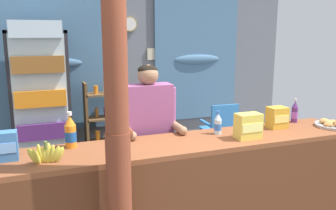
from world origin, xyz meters
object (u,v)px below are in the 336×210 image
Objects in this scene: plastic_lawn_chair at (221,128)px; soda_bottle_water at (218,124)px; timber_post at (118,140)px; banana_bunch at (46,154)px; soda_bottle_grape_soda at (295,112)px; pastry_tray at (333,124)px; drink_fridge at (40,93)px; shopkeeper at (149,127)px; snack_box_biscuit at (4,146)px; snack_box_instant_noodle at (248,126)px; soda_bottle_orange_soda at (70,132)px; stall_counter at (195,188)px; bottle_shelf_rack at (102,120)px; snack_box_choco_powder at (277,118)px.

soda_bottle_water is at bearing -119.98° from plastic_lawn_chair.
timber_post reaches higher than banana_bunch.
soda_bottle_grape_soda is 0.37m from pastry_tray.
drink_fridge is 9.47× the size of soda_bottle_water.
pastry_tray is 1.29× the size of banana_bunch.
shopkeeper is at bearing 163.14° from pastry_tray.
plastic_lawn_chair is 0.55× the size of shopkeeper.
shopkeeper is at bearing -61.33° from drink_fridge.
timber_post is 0.86m from snack_box_biscuit.
banana_bunch is at bearing -141.89° from plastic_lawn_chair.
snack_box_instant_noodle is 0.99m from pastry_tray.
soda_bottle_orange_soda is 1.33× the size of snack_box_instant_noodle.
snack_box_instant_noodle is at bearing 1.01° from stall_counter.
pastry_tray is at bearing -53.29° from bottle_shelf_rack.
drink_fridge reaches higher than soda_bottle_water.
soda_bottle_orange_soda is 0.49m from snack_box_biscuit.
soda_bottle_grape_soda is at bearing -38.98° from drink_fridge.
snack_box_instant_noodle is at bearing -4.35° from snack_box_biscuit.
pastry_tray is (0.98, 0.04, -0.09)m from snack_box_instant_noodle.
stall_counter is at bearing -124.09° from plastic_lawn_chair.
snack_box_instant_noodle is at bearing -53.89° from drink_fridge.
plastic_lawn_chair is 2.49× the size of pastry_tray.
plastic_lawn_chair is (1.99, 2.21, -0.68)m from timber_post.
timber_post reaches higher than plastic_lawn_chair.
shopkeeper is 7.53× the size of snack_box_biscuit.
banana_bunch reaches higher than pastry_tray.
plastic_lawn_chair is 4.11× the size of snack_box_biscuit.
drink_fridge is at bearing 135.44° from snack_box_choco_powder.
soda_bottle_orange_soda is at bearing 16.01° from snack_box_biscuit.
soda_bottle_orange_soda is 1.89m from snack_box_choco_powder.
soda_bottle_grape_soda is 1.20× the size of snack_box_choco_powder.
timber_post is 7.10× the size of pastry_tray.
snack_box_choco_powder is 2.36m from snack_box_biscuit.
banana_bunch is at bearing -123.59° from soda_bottle_orange_soda.
shopkeeper reaches higher than soda_bottle_orange_soda.
bottle_shelf_rack is 5.38× the size of snack_box_instant_noodle.
soda_bottle_orange_soda is 1.37× the size of soda_bottle_water.
pastry_tray is at bearing -16.03° from snack_box_choco_powder.
plastic_lawn_chair is 3.96× the size of snack_box_instant_noodle.
soda_bottle_water reaches higher than banana_bunch.
soda_bottle_water is (1.46, -2.04, -0.04)m from drink_fridge.
banana_bunch is at bearing -174.44° from snack_box_choco_powder.
bottle_shelf_rack is 4.39× the size of banana_bunch.
snack_box_instant_noodle reaches higher than snack_box_choco_powder.
pastry_tray reaches higher than stall_counter.
shopkeeper is at bearing 111.26° from stall_counter.
soda_bottle_water is 1.04× the size of snack_box_choco_powder.
shopkeeper reaches higher than soda_bottle_water.
soda_bottle_orange_soda reaches higher than soda_bottle_water.
bottle_shelf_rack is 2.61m from snack_box_biscuit.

